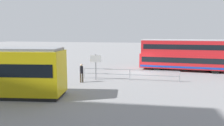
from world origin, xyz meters
TOP-DOWN VIEW (x-y plane):
  - ground_plane at (0.00, 0.00)m, footprint 160.00×160.00m
  - double_decker_bus at (-5.43, -2.85)m, footprint 11.49×3.22m
  - pedestrian_near_railing at (4.97, 6.14)m, footprint 0.45×0.45m
  - pedestrian_railing at (0.64, 4.12)m, footprint 9.63×0.36m
  - info_sign at (3.99, 4.76)m, footprint 1.07×0.27m

SIDE VIEW (x-z plane):
  - ground_plane at x=0.00m, z-range 0.00..0.00m
  - pedestrian_railing at x=0.64m, z-range 0.21..1.29m
  - pedestrian_near_railing at x=4.97m, z-range 0.14..1.94m
  - info_sign at x=3.99m, z-range 0.50..3.09m
  - double_decker_bus at x=-5.43m, z-range 0.04..3.90m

